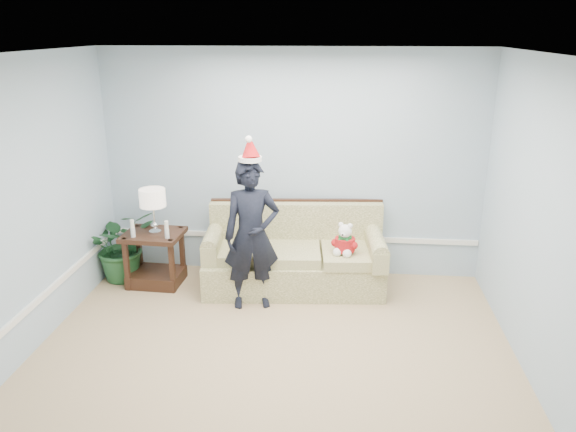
% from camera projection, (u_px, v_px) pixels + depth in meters
% --- Properties ---
extents(room_shell, '(4.54, 5.04, 2.74)m').
position_uv_depth(room_shell, '(263.00, 241.00, 4.28)').
color(room_shell, tan).
rests_on(room_shell, ground).
extents(wainscot_trim, '(4.49, 4.99, 0.06)m').
position_uv_depth(wainscot_trim, '(167.00, 277.00, 5.78)').
color(wainscot_trim, white).
rests_on(wainscot_trim, room_shell).
extents(sofa, '(2.11, 1.04, 0.96)m').
position_uv_depth(sofa, '(294.00, 258.00, 6.55)').
color(sofa, brown).
rests_on(sofa, room_shell).
extents(side_table, '(0.69, 0.59, 0.64)m').
position_uv_depth(side_table, '(156.00, 264.00, 6.62)').
color(side_table, '#392014').
rests_on(side_table, room_shell).
extents(table_lamp, '(0.30, 0.30, 0.53)m').
position_uv_depth(table_lamp, '(153.00, 200.00, 6.36)').
color(table_lamp, silver).
rests_on(table_lamp, side_table).
extents(candle_pair, '(0.45, 0.05, 0.20)m').
position_uv_depth(candle_pair, '(150.00, 230.00, 6.31)').
color(candle_pair, silver).
rests_on(candle_pair, side_table).
extents(houseplant, '(1.03, 1.02, 0.87)m').
position_uv_depth(houseplant, '(122.00, 245.00, 6.69)').
color(houseplant, '#20532A').
rests_on(houseplant, room_shell).
extents(man, '(0.67, 0.52, 1.62)m').
position_uv_depth(man, '(252.00, 235.00, 5.92)').
color(man, black).
rests_on(man, room_shell).
extents(santa_hat, '(0.30, 0.33, 0.28)m').
position_uv_depth(santa_hat, '(250.00, 149.00, 5.64)').
color(santa_hat, white).
rests_on(santa_hat, man).
extents(teddy_bear, '(0.28, 0.29, 0.37)m').
position_uv_depth(teddy_bear, '(345.00, 243.00, 6.21)').
color(teddy_bear, white).
rests_on(teddy_bear, sofa).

